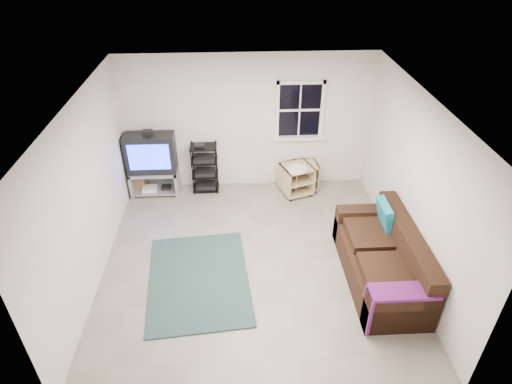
{
  "coord_description": "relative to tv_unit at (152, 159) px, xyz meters",
  "views": [
    {
      "loc": [
        -0.24,
        -5.01,
        4.56
      ],
      "look_at": [
        0.05,
        0.4,
        1.02
      ],
      "focal_mm": 30.0,
      "sensor_mm": 36.0,
      "label": 1
    }
  ],
  "objects": [
    {
      "name": "paper_bag",
      "position": [
        -0.35,
        0.1,
        -0.52
      ],
      "size": [
        0.31,
        0.22,
        0.42
      ],
      "primitive_type": "cube",
      "rotation": [
        0.0,
        0.0,
        -0.1
      ],
      "color": "#A5734A",
      "rests_on": "ground"
    },
    {
      "name": "room",
      "position": [
        2.75,
        0.22,
        0.75
      ],
      "size": [
        4.6,
        4.62,
        4.6
      ],
      "color": "slate",
      "rests_on": "ground"
    },
    {
      "name": "av_rack",
      "position": [
        0.97,
        0.05,
        -0.3
      ],
      "size": [
        0.49,
        0.36,
        0.98
      ],
      "color": "black",
      "rests_on": "ground"
    },
    {
      "name": "tv_unit",
      "position": [
        0.0,
        0.0,
        0.0
      ],
      "size": [
        0.9,
        0.45,
        1.32
      ],
      "color": "#929299",
      "rests_on": "ground"
    },
    {
      "name": "side_table_left",
      "position": [
        2.89,
        0.04,
        -0.44
      ],
      "size": [
        0.5,
        0.5,
        0.54
      ],
      "rotation": [
        0.0,
        0.0,
        0.08
      ],
      "color": "tan",
      "rests_on": "ground"
    },
    {
      "name": "side_table_right",
      "position": [
        2.69,
        -0.14,
        -0.39
      ],
      "size": [
        0.67,
        0.67,
        0.61
      ],
      "rotation": [
        0.0,
        0.0,
        0.33
      ],
      "color": "tan",
      "rests_on": "ground"
    },
    {
      "name": "sofa",
      "position": [
        3.65,
        -2.54,
        -0.39
      ],
      "size": [
        0.92,
        2.08,
        0.95
      ],
      "color": "black",
      "rests_on": "ground"
    },
    {
      "name": "shag_rug",
      "position": [
        0.96,
        -2.43,
        -0.71
      ],
      "size": [
        1.62,
        2.12,
        0.02
      ],
      "primitive_type": "cube",
      "rotation": [
        0.0,
        0.0,
        0.09
      ],
      "color": "black",
      "rests_on": "ground"
    }
  ]
}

